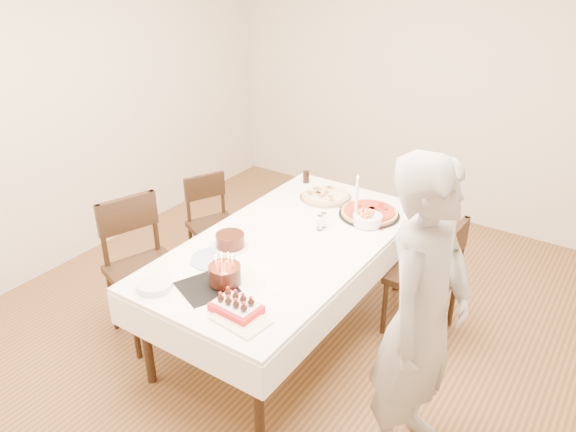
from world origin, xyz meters
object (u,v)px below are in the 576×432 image
Objects in this scene: chair_left_dessert at (146,273)px; birthday_cake at (225,269)px; dining_table at (288,287)px; layer_cake at (230,241)px; pizza_pepperoni at (369,213)px; pasta_bowl at (368,219)px; taper_candle at (357,198)px; person at (422,320)px; cola_glass at (306,177)px; chair_left_savory at (216,227)px; strawberry_box at (236,307)px; pizza_white at (326,196)px; chair_right_savory at (422,276)px.

chair_left_dessert is 0.86m from birthday_cake.
layer_cake is (-0.27, -0.28, 0.42)m from dining_table.
birthday_cake is at bearing -54.83° from layer_cake.
pizza_pepperoni is (0.28, 0.66, 0.40)m from dining_table.
taper_candle is (-0.10, 0.00, 0.14)m from pasta_bowl.
chair_left_dessert is 2.75× the size of taper_candle.
pasta_bowl is (-0.81, 1.01, -0.10)m from person.
taper_candle reaches higher than cola_glass.
chair_left_savory is 3.10× the size of strawberry_box.
chair_left_savory is 1.36m from pasta_bowl.
cola_glass is at bearing 110.27° from strawberry_box.
layer_cake is (0.16, -1.20, -0.00)m from cola_glass.
person is 3.93× the size of pizza_pepperoni.
strawberry_box is (0.21, -0.82, 0.41)m from dining_table.
person reaches higher than chair_left_savory.
pizza_pepperoni is at bearing 87.04° from strawberry_box.
pasta_bowl is at bearing 52.82° from layer_cake.
strawberry_box is at bearing -38.35° from birthday_cake.
birthday_cake is at bearing -85.22° from pizza_white.
chair_left_dessert reaches higher than pizza_pepperoni.
pizza_white is at bearing 82.50° from layer_cake.
strawberry_box is at bearing -174.87° from chair_left_dessert.
layer_cake is at bearing 131.82° from strawberry_box.
chair_left_dessert is 1.61m from pasta_bowl.
dining_table is at bearing 104.13° from strawberry_box.
cola_glass is at bearing 152.94° from pasta_bowl.
layer_cake reaches higher than pasta_bowl.
pasta_bowl is (-0.44, -0.02, 0.33)m from chair_right_savory.
cola_glass is at bearing 148.62° from pizza_white.
pasta_bowl is at bearing 84.39° from strawberry_box.
taper_candle is at bearing 46.77° from person.
pizza_pepperoni is (1.24, 0.32, 0.35)m from chair_left_savory.
pasta_bowl is at bearing 72.65° from birthday_cake.
cola_glass is at bearing -85.28° from chair_left_dessert.
strawberry_box is (1.01, -0.25, 0.28)m from chair_left_dessert.
pasta_bowl is at bearing -27.06° from cola_glass.
taper_candle reaches higher than chair_left_dessert.
pizza_white is at bearing 94.78° from birthday_cake.
chair_left_savory is at bearing 137.89° from layer_cake.
chair_left_savory is 4.01× the size of pasta_bowl.
strawberry_box is at bearing -75.87° from dining_table.
cola_glass is (-1.58, 1.41, -0.09)m from person.
pizza_white is 4.15× the size of cola_glass.
person is 7.30× the size of layer_cake.
chair_left_savory is 1.00m from layer_cake.
chair_right_savory reaches higher than chair_left_savory.
cola_glass is (-0.43, 0.91, 0.42)m from dining_table.
chair_right_savory is at bearing 24.42° from person.
pizza_white is (0.67, 1.30, 0.26)m from chair_left_dessert.
chair_right_savory is 0.91× the size of chair_left_dessert.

